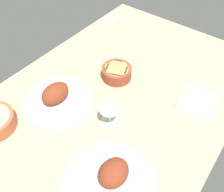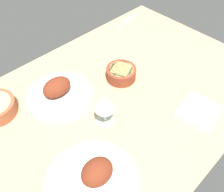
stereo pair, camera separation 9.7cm
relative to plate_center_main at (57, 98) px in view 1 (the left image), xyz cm
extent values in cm
cube|color=tan|center=(14.81, -16.71, -4.45)|extent=(140.00, 90.00, 4.00)
cylinder|color=white|center=(-0.03, -0.38, -1.65)|extent=(27.65, 27.65, 1.60)
ellipsoid|color=maroon|center=(0.05, 0.58, 2.54)|extent=(12.29, 8.76, 7.37)
cylinder|color=white|center=(-14.54, -38.13, -1.65)|extent=(29.83, 29.83, 1.60)
ellipsoid|color=maroon|center=(-12.07, -37.96, 2.42)|extent=(10.72, 8.82, 7.11)
cylinder|color=brown|center=(26.74, -10.17, 0.26)|extent=(13.33, 13.33, 5.41)
cylinder|color=#D6BC70|center=(26.74, -10.17, 2.47)|extent=(10.93, 10.93, 1.00)
cylinder|color=silver|center=(5.22, -22.89, -2.20)|extent=(7.00, 7.00, 0.50)
cylinder|color=silver|center=(5.22, -22.89, 1.55)|extent=(1.00, 1.00, 7.00)
cone|color=silver|center=(5.22, -22.89, 8.30)|extent=(7.60, 7.60, 6.50)
cylinder|color=beige|center=(5.22, -22.89, 6.85)|extent=(4.18, 4.18, 2.80)
cube|color=white|center=(34.92, -45.49, -1.85)|extent=(16.81, 15.48, 1.20)
cube|color=silver|center=(64.93, 21.77, -2.05)|extent=(18.45, 4.27, 0.80)
camera|label=1|loc=(-37.02, -56.47, 71.95)|focal=37.98mm
camera|label=2|loc=(-30.54, -63.73, 71.95)|focal=37.98mm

